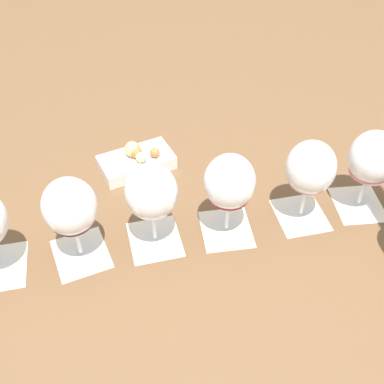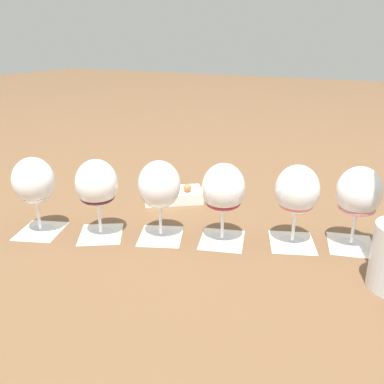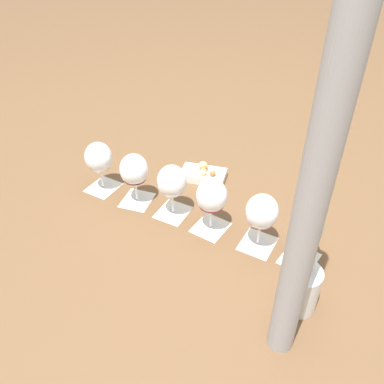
{
  "view_description": "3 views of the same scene",
  "coord_description": "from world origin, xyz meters",
  "px_view_note": "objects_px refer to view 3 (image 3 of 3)",
  "views": [
    {
      "loc": [
        -0.09,
        0.62,
        0.71
      ],
      "look_at": [
        0.0,
        0.0,
        0.11
      ],
      "focal_mm": 45.0,
      "sensor_mm": 36.0,
      "label": 1
    },
    {
      "loc": [
        -0.37,
        0.74,
        0.43
      ],
      "look_at": [
        0.0,
        0.0,
        0.11
      ],
      "focal_mm": 38.0,
      "sensor_mm": 36.0,
      "label": 2
    },
    {
      "loc": [
        -0.76,
        0.63,
        0.87
      ],
      "look_at": [
        0.0,
        0.0,
        0.11
      ],
      "focal_mm": 38.0,
      "sensor_mm": 36.0,
      "label": 3
    }
  ],
  "objects_px": {
    "wine_glass_4": "(134,171)",
    "wine_glass_0": "(306,228)",
    "snack_dish": "(204,174)",
    "wine_glass_1": "(262,214)",
    "ceramic_vase": "(300,284)",
    "wine_glass_2": "(212,198)",
    "umbrella_pole": "(315,188)",
    "wine_glass_5": "(99,159)",
    "wine_glass_3": "(172,183)"
  },
  "relations": [
    {
      "from": "snack_dish",
      "to": "umbrella_pole",
      "type": "bearing_deg",
      "value": 154.18
    },
    {
      "from": "wine_glass_3",
      "to": "wine_glass_4",
      "type": "distance_m",
      "value": 0.14
    },
    {
      "from": "wine_glass_5",
      "to": "ceramic_vase",
      "type": "bearing_deg",
      "value": -170.46
    },
    {
      "from": "wine_glass_4",
      "to": "snack_dish",
      "type": "height_order",
      "value": "wine_glass_4"
    },
    {
      "from": "wine_glass_5",
      "to": "wine_glass_4",
      "type": "bearing_deg",
      "value": -159.36
    },
    {
      "from": "wine_glass_1",
      "to": "wine_glass_2",
      "type": "relative_size",
      "value": 1.0
    },
    {
      "from": "umbrella_pole",
      "to": "snack_dish",
      "type": "bearing_deg",
      "value": -25.82
    },
    {
      "from": "wine_glass_3",
      "to": "ceramic_vase",
      "type": "bearing_deg",
      "value": -177.63
    },
    {
      "from": "wine_glass_2",
      "to": "umbrella_pole",
      "type": "xyz_separation_m",
      "value": [
        -0.4,
        0.14,
        0.34
      ]
    },
    {
      "from": "wine_glass_0",
      "to": "ceramic_vase",
      "type": "bearing_deg",
      "value": 124.55
    },
    {
      "from": "wine_glass_0",
      "to": "wine_glass_1",
      "type": "relative_size",
      "value": 1.0
    },
    {
      "from": "wine_glass_1",
      "to": "snack_dish",
      "type": "xyz_separation_m",
      "value": [
        0.36,
        -0.1,
        -0.1
      ]
    },
    {
      "from": "wine_glass_1",
      "to": "wine_glass_2",
      "type": "xyz_separation_m",
      "value": [
        0.15,
        0.06,
        0.0
      ]
    },
    {
      "from": "wine_glass_5",
      "to": "snack_dish",
      "type": "height_order",
      "value": "wine_glass_5"
    },
    {
      "from": "snack_dish",
      "to": "wine_glass_3",
      "type": "bearing_deg",
      "value": 111.84
    },
    {
      "from": "ceramic_vase",
      "to": "snack_dish",
      "type": "bearing_deg",
      "value": -17.83
    },
    {
      "from": "wine_glass_5",
      "to": "umbrella_pole",
      "type": "xyz_separation_m",
      "value": [
        -0.81,
        -0.01,
        0.34
      ]
    },
    {
      "from": "wine_glass_5",
      "to": "umbrella_pole",
      "type": "relative_size",
      "value": 0.2
    },
    {
      "from": "wine_glass_2",
      "to": "ceramic_vase",
      "type": "xyz_separation_m",
      "value": [
        -0.36,
        0.03,
        -0.04
      ]
    },
    {
      "from": "umbrella_pole",
      "to": "wine_glass_5",
      "type": "bearing_deg",
      "value": 0.86
    },
    {
      "from": "wine_glass_1",
      "to": "ceramic_vase",
      "type": "distance_m",
      "value": 0.23
    },
    {
      "from": "wine_glass_4",
      "to": "wine_glass_0",
      "type": "bearing_deg",
      "value": -158.31
    },
    {
      "from": "wine_glass_2",
      "to": "ceramic_vase",
      "type": "height_order",
      "value": "wine_glass_2"
    },
    {
      "from": "ceramic_vase",
      "to": "umbrella_pole",
      "type": "xyz_separation_m",
      "value": [
        -0.05,
        0.12,
        0.38
      ]
    },
    {
      "from": "wine_glass_0",
      "to": "umbrella_pole",
      "type": "bearing_deg",
      "value": 119.13
    },
    {
      "from": "wine_glass_4",
      "to": "ceramic_vase",
      "type": "height_order",
      "value": "wine_glass_4"
    },
    {
      "from": "wine_glass_5",
      "to": "snack_dish",
      "type": "xyz_separation_m",
      "value": [
        -0.19,
        -0.31,
        -0.1
      ]
    },
    {
      "from": "wine_glass_5",
      "to": "snack_dish",
      "type": "bearing_deg",
      "value": -120.86
    },
    {
      "from": "wine_glass_1",
      "to": "ceramic_vase",
      "type": "height_order",
      "value": "wine_glass_1"
    },
    {
      "from": "wine_glass_1",
      "to": "umbrella_pole",
      "type": "bearing_deg",
      "value": 142.0
    },
    {
      "from": "wine_glass_4",
      "to": "wine_glass_1",
      "type": "bearing_deg",
      "value": -158.4
    },
    {
      "from": "wine_glass_0",
      "to": "wine_glass_1",
      "type": "height_order",
      "value": "same"
    },
    {
      "from": "wine_glass_3",
      "to": "snack_dish",
      "type": "distance_m",
      "value": 0.24
    },
    {
      "from": "wine_glass_0",
      "to": "ceramic_vase",
      "type": "relative_size",
      "value": 1.01
    },
    {
      "from": "wine_glass_2",
      "to": "ceramic_vase",
      "type": "bearing_deg",
      "value": 175.81
    },
    {
      "from": "ceramic_vase",
      "to": "snack_dish",
      "type": "relative_size",
      "value": 0.98
    },
    {
      "from": "wine_glass_3",
      "to": "wine_glass_0",
      "type": "bearing_deg",
      "value": -158.73
    },
    {
      "from": "wine_glass_1",
      "to": "snack_dish",
      "type": "relative_size",
      "value": 0.99
    },
    {
      "from": "wine_glass_1",
      "to": "snack_dish",
      "type": "distance_m",
      "value": 0.39
    },
    {
      "from": "wine_glass_3",
      "to": "wine_glass_4",
      "type": "xyz_separation_m",
      "value": [
        0.13,
        0.06,
        0.0
      ]
    },
    {
      "from": "wine_glass_4",
      "to": "umbrella_pole",
      "type": "xyz_separation_m",
      "value": [
        -0.67,
        0.04,
        0.34
      ]
    },
    {
      "from": "wine_glass_4",
      "to": "umbrella_pole",
      "type": "distance_m",
      "value": 0.75
    },
    {
      "from": "wine_glass_2",
      "to": "wine_glass_4",
      "type": "distance_m",
      "value": 0.28
    },
    {
      "from": "wine_glass_1",
      "to": "umbrella_pole",
      "type": "relative_size",
      "value": 0.2
    },
    {
      "from": "wine_glass_1",
      "to": "wine_glass_3",
      "type": "distance_m",
      "value": 0.3
    },
    {
      "from": "wine_glass_4",
      "to": "snack_dish",
      "type": "relative_size",
      "value": 0.99
    },
    {
      "from": "wine_glass_2",
      "to": "umbrella_pole",
      "type": "distance_m",
      "value": 0.54
    },
    {
      "from": "umbrella_pole",
      "to": "wine_glass_3",
      "type": "bearing_deg",
      "value": -10.03
    },
    {
      "from": "wine_glass_3",
      "to": "ceramic_vase",
      "type": "height_order",
      "value": "wine_glass_3"
    },
    {
      "from": "wine_glass_1",
      "to": "wine_glass_3",
      "type": "height_order",
      "value": "same"
    }
  ]
}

